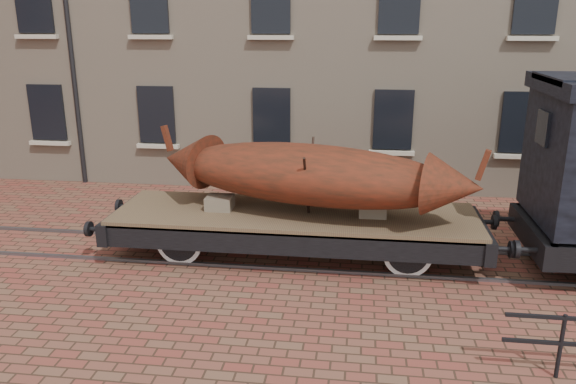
# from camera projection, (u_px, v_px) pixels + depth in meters

# --- Properties ---
(ground) EXTENTS (90.00, 90.00, 0.00)m
(ground) POSITION_uv_depth(u_px,v_px,m) (351.00, 259.00, 12.02)
(ground) COLOR brown
(rail_track) EXTENTS (30.00, 1.52, 0.06)m
(rail_track) POSITION_uv_depth(u_px,v_px,m) (351.00, 258.00, 12.01)
(rail_track) COLOR #59595E
(rail_track) RESTS_ON ground
(flatcar_wagon) EXTENTS (8.62, 2.34, 1.30)m
(flatcar_wagon) POSITION_uv_depth(u_px,v_px,m) (295.00, 221.00, 11.93)
(flatcar_wagon) COLOR brown
(flatcar_wagon) RESTS_ON ground
(iron_boat) EXTENTS (6.95, 3.31, 1.66)m
(iron_boat) POSITION_uv_depth(u_px,v_px,m) (309.00, 174.00, 11.59)
(iron_boat) COLOR maroon
(iron_boat) RESTS_ON flatcar_wagon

